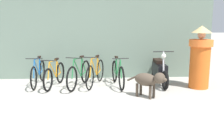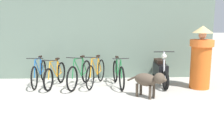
{
  "view_description": "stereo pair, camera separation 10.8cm",
  "coord_description": "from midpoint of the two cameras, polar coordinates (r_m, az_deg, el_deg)",
  "views": [
    {
      "loc": [
        0.58,
        -5.27,
        1.93
      ],
      "look_at": [
        0.95,
        1.2,
        0.65
      ],
      "focal_mm": 42.0,
      "sensor_mm": 36.0,
      "label": 1
    },
    {
      "loc": [
        0.69,
        -5.27,
        1.93
      ],
      "look_at": [
        0.95,
        1.2,
        0.65
      ],
      "focal_mm": 42.0,
      "sensor_mm": 36.0,
      "label": 2
    }
  ],
  "objects": [
    {
      "name": "person_in_robes",
      "position": [
        7.65,
        18.25,
        2.7
      ],
      "size": [
        0.88,
        0.88,
        1.74
      ],
      "rotation": [
        0.0,
        0.0,
        3.68
      ],
      "color": "orange",
      "rests_on": "ground"
    },
    {
      "name": "stray_dog",
      "position": [
        6.47,
        7.54,
        -2.18
      ],
      "size": [
        0.9,
        0.82,
        0.67
      ],
      "rotation": [
        0.0,
        0.0,
        5.56
      ],
      "color": "#4C3F33",
      "rests_on": "ground"
    },
    {
      "name": "ground_plane",
      "position": [
        5.65,
        -9.64,
        -8.97
      ],
      "size": [
        60.0,
        60.0,
        0.0
      ],
      "primitive_type": "plane",
      "color": "#ADA89E"
    },
    {
      "name": "bicycle_2",
      "position": [
        7.5,
        -7.57,
        -0.95
      ],
      "size": [
        0.63,
        1.64,
        0.9
      ],
      "rotation": [
        0.0,
        0.0,
        -1.89
      ],
      "color": "black",
      "rests_on": "ground"
    },
    {
      "name": "bicycle_0",
      "position": [
        7.96,
        -16.14,
        -0.69
      ],
      "size": [
        0.46,
        1.74,
        0.86
      ],
      "rotation": [
        0.0,
        0.0,
        -1.58
      ],
      "color": "black",
      "rests_on": "ground"
    },
    {
      "name": "bicycle_1",
      "position": [
        7.64,
        -12.8,
        -1.14
      ],
      "size": [
        0.49,
        1.59,
        0.83
      ],
      "rotation": [
        0.0,
        0.0,
        -1.78
      ],
      "color": "black",
      "rests_on": "ground"
    },
    {
      "name": "bicycle_4",
      "position": [
        7.56,
        0.85,
        -0.84
      ],
      "size": [
        0.46,
        1.69,
        0.87
      ],
      "rotation": [
        0.0,
        0.0,
        -1.45
      ],
      "color": "black",
      "rests_on": "ground"
    },
    {
      "name": "motorcycle",
      "position": [
        7.92,
        9.93,
        -0.09
      ],
      "size": [
        0.58,
        1.89,
        1.03
      ],
      "rotation": [
        0.0,
        0.0,
        -1.57
      ],
      "color": "black",
      "rests_on": "ground"
    },
    {
      "name": "shop_wall_back",
      "position": [
        8.57,
        -7.58,
        7.79
      ],
      "size": [
        8.64,
        0.2,
        2.88
      ],
      "color": "slate",
      "rests_on": "ground"
    },
    {
      "name": "bicycle_3",
      "position": [
        7.64,
        -4.04,
        -0.63
      ],
      "size": [
        0.59,
        1.68,
        0.89
      ],
      "rotation": [
        0.0,
        0.0,
        -1.86
      ],
      "color": "black",
      "rests_on": "ground"
    }
  ]
}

